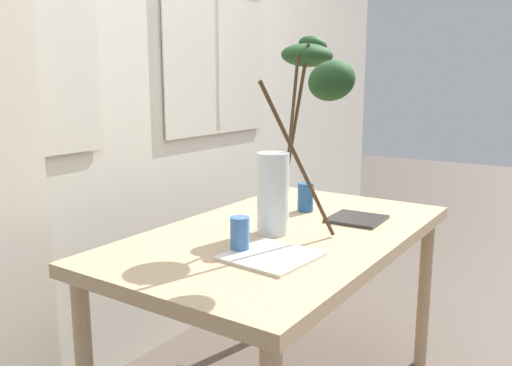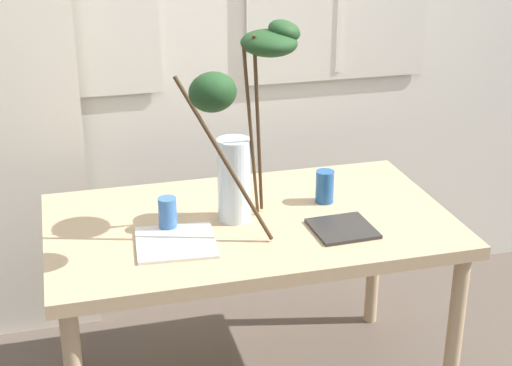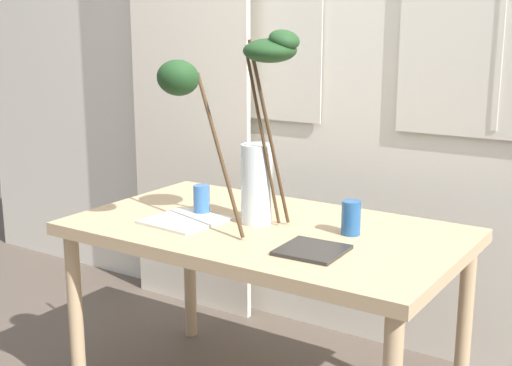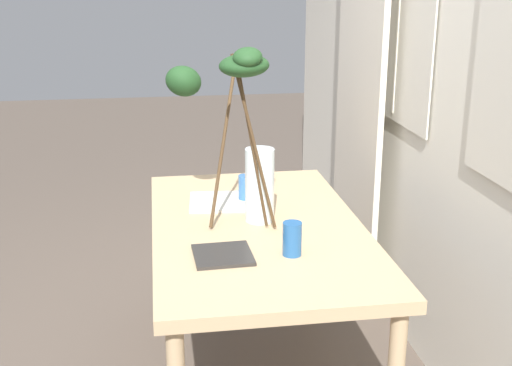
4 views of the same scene
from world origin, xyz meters
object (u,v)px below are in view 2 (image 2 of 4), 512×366
object	(u,v)px
dining_table	(250,238)
vase_with_branches	(242,124)
plate_square_right	(342,228)
drinking_glass_blue_left	(168,214)
plate_square_left	(176,242)
drinking_glass_blue_right	(325,187)

from	to	relation	value
dining_table	vase_with_branches	bearing A→B (deg)	-122.90
vase_with_branches	plate_square_right	xyz separation A→B (m)	(0.33, -0.10, -0.37)
drinking_glass_blue_left	vase_with_branches	bearing A→B (deg)	-13.77
plate_square_left	vase_with_branches	bearing A→B (deg)	12.76
drinking_glass_blue_left	drinking_glass_blue_right	xyz separation A→B (m)	(0.60, 0.08, 0.00)
vase_with_branches	drinking_glass_blue_left	xyz separation A→B (m)	(-0.25, 0.06, -0.32)
dining_table	plate_square_left	bearing A→B (deg)	-156.77
vase_with_branches	plate_square_right	world-z (taller)	vase_with_branches
dining_table	vase_with_branches	size ratio (longest dim) A/B	1.97
drinking_glass_blue_left	plate_square_left	size ratio (longest dim) A/B	0.45
dining_table	drinking_glass_blue_left	world-z (taller)	drinking_glass_blue_left
vase_with_branches	dining_table	bearing A→B (deg)	57.10
drinking_glass_blue_right	plate_square_right	distance (m)	0.25
plate_square_left	plate_square_right	distance (m)	0.57
dining_table	drinking_glass_blue_left	xyz separation A→B (m)	(-0.29, -0.01, 0.13)
dining_table	drinking_glass_blue_left	distance (m)	0.32
drinking_glass_blue_left	drinking_glass_blue_right	bearing A→B (deg)	7.87
vase_with_branches	drinking_glass_blue_left	size ratio (longest dim) A/B	6.17
drinking_glass_blue_right	plate_square_right	size ratio (longest dim) A/B	0.60
drinking_glass_blue_right	plate_square_left	distance (m)	0.62
drinking_glass_blue_left	plate_square_left	distance (m)	0.13
vase_with_branches	plate_square_right	size ratio (longest dim) A/B	3.53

